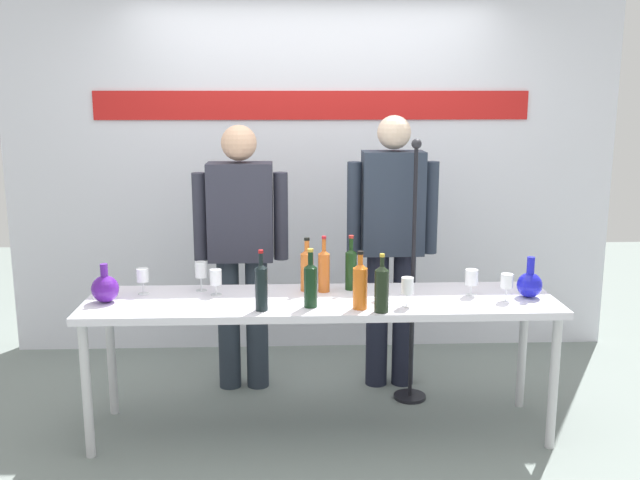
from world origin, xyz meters
name	(u,v)px	position (x,y,z in m)	size (l,w,h in m)	color
ground_plane	(321,429)	(0.00, 0.00, 0.00)	(10.00, 10.00, 0.00)	slate
back_wall	(313,145)	(0.00, 1.41, 1.50)	(4.36, 0.11, 3.00)	silver
display_table	(321,309)	(0.00, 0.00, 0.71)	(2.56, 0.62, 0.77)	silver
decanter_blue_left	(105,288)	(-1.16, -0.02, 0.85)	(0.15, 0.15, 0.21)	#511A8F
decanter_blue_right	(530,284)	(1.14, -0.02, 0.84)	(0.14, 0.14, 0.23)	#1A1CC1
presenter_left	(241,241)	(-0.47, 0.63, 0.96)	(0.59, 0.22, 1.68)	#252D38
presenter_right	(392,236)	(0.47, 0.63, 0.99)	(0.57, 0.22, 1.74)	black
wine_bottle_0	(261,285)	(-0.32, -0.20, 0.90)	(0.06, 0.06, 0.32)	black
wine_bottle_1	(382,287)	(0.30, -0.25, 0.90)	(0.07, 0.07, 0.31)	black
wine_bottle_2	(351,267)	(0.18, 0.18, 0.90)	(0.07, 0.07, 0.31)	#173715
wine_bottle_3	(311,283)	(-0.06, -0.15, 0.90)	(0.07, 0.07, 0.31)	black
wine_bottle_4	(360,284)	(0.19, -0.19, 0.90)	(0.08, 0.08, 0.31)	orange
wine_bottle_5	(307,268)	(-0.07, 0.17, 0.90)	(0.07, 0.07, 0.31)	orange
wine_bottle_6	(324,269)	(0.02, 0.14, 0.90)	(0.07, 0.07, 0.32)	#CF6223
wine_glass_left_0	(201,270)	(-0.67, 0.19, 0.89)	(0.06, 0.06, 0.17)	white
wine_glass_left_1	(216,278)	(-0.58, 0.10, 0.87)	(0.07, 0.07, 0.15)	white
wine_glass_left_2	(143,276)	(-0.99, 0.13, 0.87)	(0.07, 0.07, 0.15)	white
wine_glass_right_0	(472,278)	(0.83, 0.03, 0.87)	(0.07, 0.07, 0.15)	white
wine_glass_right_1	(507,282)	(1.00, -0.08, 0.87)	(0.07, 0.07, 0.15)	white
wine_glass_right_2	(407,286)	(0.44, -0.16, 0.88)	(0.07, 0.07, 0.16)	white
microphone_stand	(412,314)	(0.57, 0.40, 0.54)	(0.20, 0.20, 1.61)	black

